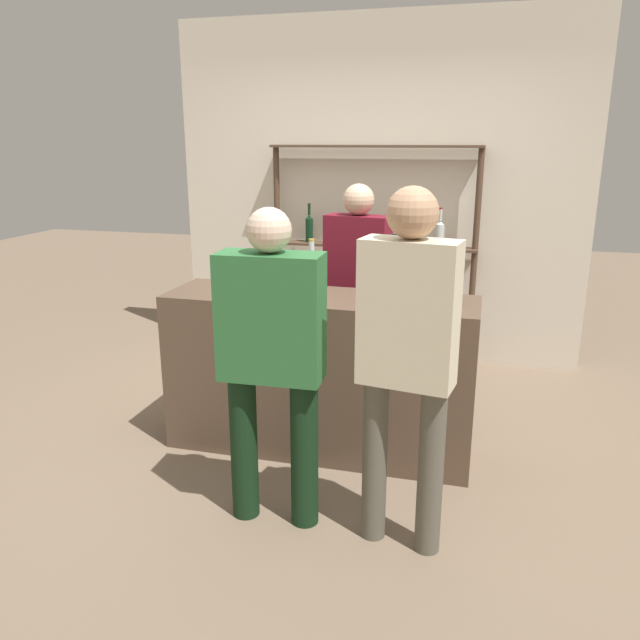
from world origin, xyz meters
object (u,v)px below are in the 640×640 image
ice_bucket (258,275)px  customer_center (272,349)px  counter_bottle_1 (393,272)px  wine_glass (391,281)px  customer_right (407,345)px  server_behind_counter (357,281)px  counter_bottle_0 (312,271)px  counter_bottle_2 (446,277)px

ice_bucket → customer_center: bearing=-65.5°
counter_bottle_1 → customer_center: size_ratio=0.24×
wine_glass → customer_right: size_ratio=0.10×
server_behind_counter → customer_center: size_ratio=1.01×
server_behind_counter → counter_bottle_0: bearing=-9.0°
counter_bottle_2 → wine_glass: size_ratio=2.13×
counter_bottle_2 → customer_center: customer_center is taller
counter_bottle_1 → wine_glass: size_ratio=2.26×
customer_right → server_behind_counter: size_ratio=1.06×
counter_bottle_0 → ice_bucket: 0.33m
customer_center → counter_bottle_0: bearing=2.1°
customer_center → wine_glass: bearing=-32.0°
counter_bottle_0 → customer_center: (0.07, -0.94, -0.18)m
counter_bottle_0 → customer_right: customer_right is taller
counter_bottle_0 → customer_right: 1.20m
customer_center → counter_bottle_2: bearing=-40.8°
wine_glass → customer_center: (-0.44, -0.76, -0.19)m
customer_right → server_behind_counter: 1.58m
counter_bottle_0 → customer_center: customer_center is taller
wine_glass → server_behind_counter: bearing=115.6°
wine_glass → customer_center: 0.90m
counter_bottle_1 → server_behind_counter: bearing=120.1°
counter_bottle_0 → counter_bottle_2: counter_bottle_2 is taller
customer_right → counter_bottle_2: bearing=3.4°
wine_glass → server_behind_counter: server_behind_counter is taller
counter_bottle_0 → customer_right: (0.70, -0.97, -0.10)m
counter_bottle_0 → ice_bucket: counter_bottle_0 is taller
ice_bucket → counter_bottle_2: bearing=8.5°
counter_bottle_2 → counter_bottle_0: bearing=177.8°
counter_bottle_2 → customer_center: bearing=-128.7°
customer_right → customer_center: size_ratio=1.07×
counter_bottle_0 → wine_glass: counter_bottle_0 is taller
wine_glass → customer_right: 0.83m
customer_right → ice_bucket: bearing=60.2°
server_behind_counter → customer_center: (-0.11, -1.45, -0.02)m
counter_bottle_0 → counter_bottle_1: size_ratio=0.85×
customer_right → wine_glass: bearing=22.8°
counter_bottle_0 → wine_glass: 0.54m
counter_bottle_1 → customer_center: 1.02m
counter_bottle_1 → wine_glass: 0.14m
ice_bucket → counter_bottle_1: bearing=11.3°
counter_bottle_2 → server_behind_counter: (-0.62, 0.55, -0.18)m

